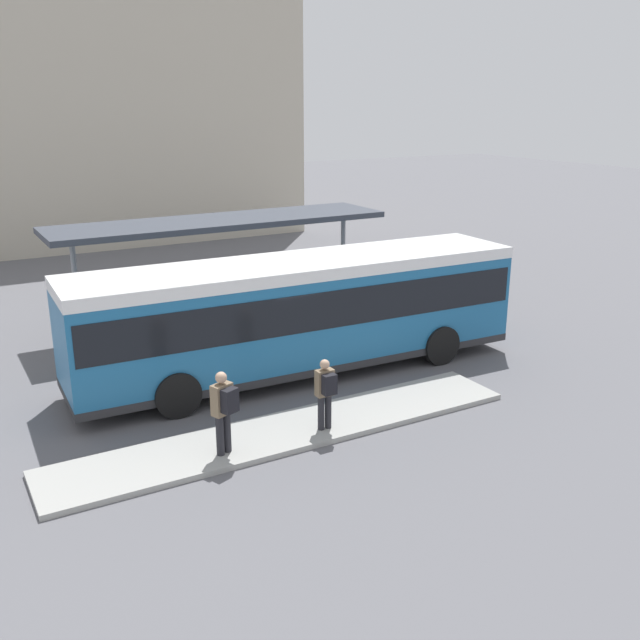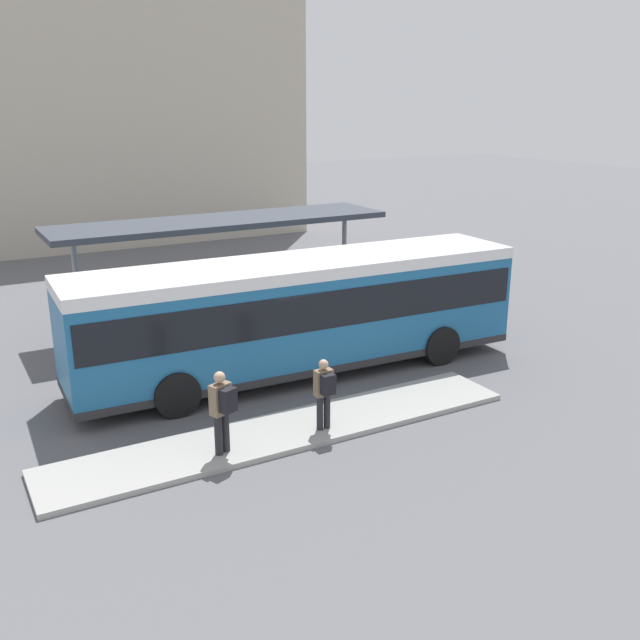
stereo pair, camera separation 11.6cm
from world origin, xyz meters
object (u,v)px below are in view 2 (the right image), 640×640
pedestrian_companion (324,390)px  potted_planter_near_shelter (95,345)px  bicycle_orange (478,293)px  city_bus (300,308)px  bicycle_black (464,289)px  pedestrian_waiting (222,407)px

pedestrian_companion → potted_planter_near_shelter: 7.18m
potted_planter_near_shelter → bicycle_orange: bearing=0.5°
pedestrian_companion → potted_planter_near_shelter: size_ratio=1.13×
city_bus → bicycle_black: (8.71, 3.67, -1.43)m
pedestrian_companion → bicycle_orange: pedestrian_companion is taller
bicycle_orange → potted_planter_near_shelter: (-13.43, -0.12, 0.38)m
pedestrian_waiting → bicycle_orange: pedestrian_waiting is taller
city_bus → bicycle_black: size_ratio=7.20×
city_bus → potted_planter_near_shelter: city_bus is taller
city_bus → bicycle_orange: city_bus is taller
pedestrian_companion → bicycle_orange: bearing=-57.1°
bicycle_orange → potted_planter_near_shelter: size_ratio=1.13×
pedestrian_companion → pedestrian_waiting: bearing=89.2°
bicycle_black → potted_planter_near_shelter: (-13.41, -0.86, 0.36)m
pedestrian_waiting → potted_planter_near_shelter: size_ratio=1.25×
pedestrian_waiting → pedestrian_companion: size_ratio=1.10×
city_bus → bicycle_orange: size_ratio=7.58×
pedestrian_companion → bicycle_black: (9.99, 7.16, -0.67)m
pedestrian_companion → bicycle_orange: (10.01, 6.42, -0.69)m
bicycle_black → potted_planter_near_shelter: potted_planter_near_shelter is taller
pedestrian_waiting → bicycle_black: bearing=-80.9°
city_bus → potted_planter_near_shelter: (-4.69, 2.81, -1.07)m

